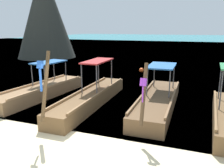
# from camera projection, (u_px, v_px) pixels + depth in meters

# --- Properties ---
(ground) EXTENTS (120.00, 120.00, 0.00)m
(ground) POSITION_uv_depth(u_px,v_px,m) (75.00, 150.00, 7.02)
(ground) COLOR beige
(sea_water) EXTENTS (120.00, 120.00, 0.00)m
(sea_water) POSITION_uv_depth(u_px,v_px,m) (187.00, 41.00, 62.73)
(sea_water) COLOR teal
(sea_water) RESTS_ON ground
(longtail_boat_orange_ribbon) EXTENTS (1.75, 6.34, 2.72)m
(longtail_boat_orange_ribbon) POSITION_uv_depth(u_px,v_px,m) (41.00, 91.00, 12.24)
(longtail_boat_orange_ribbon) COLOR olive
(longtail_boat_orange_ribbon) RESTS_ON ground
(longtail_boat_blue_ribbon) EXTENTS (1.16, 7.12, 2.86)m
(longtail_boat_blue_ribbon) POSITION_uv_depth(u_px,v_px,m) (91.00, 98.00, 11.02)
(longtail_boat_blue_ribbon) COLOR brown
(longtail_boat_blue_ribbon) RESTS_ON ground
(longtail_boat_violet_ribbon) EXTENTS (1.48, 6.63, 2.52)m
(longtail_boat_violet_ribbon) POSITION_uv_depth(u_px,v_px,m) (158.00, 101.00, 10.54)
(longtail_boat_violet_ribbon) COLOR brown
(longtail_boat_violet_ribbon) RESTS_ON ground
(karst_rock) EXTENTS (7.41, 6.88, 10.62)m
(karst_rock) POSITION_uv_depth(u_px,v_px,m) (44.00, 14.00, 27.84)
(karst_rock) COLOR #2D302B
(karst_rock) RESTS_ON ground
(mooring_buoy_near) EXTENTS (0.38, 0.38, 0.38)m
(mooring_buoy_near) POSITION_uv_depth(u_px,v_px,m) (141.00, 70.00, 19.09)
(mooring_buoy_near) COLOR #EA5119
(mooring_buoy_near) RESTS_ON sea_water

